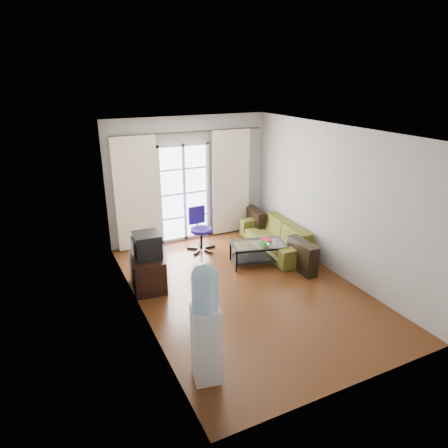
# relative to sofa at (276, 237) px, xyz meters

# --- Properties ---
(floor) EXTENTS (5.20, 5.20, 0.00)m
(floor) POSITION_rel_sofa_xyz_m (-1.36, -1.17, -0.29)
(floor) COLOR #5C3115
(floor) RESTS_ON ground
(ceiling) EXTENTS (5.20, 5.20, 0.00)m
(ceiling) POSITION_rel_sofa_xyz_m (-1.36, -1.17, 2.41)
(ceiling) COLOR white
(ceiling) RESTS_ON wall_back
(wall_back) EXTENTS (3.60, 0.02, 2.70)m
(wall_back) POSITION_rel_sofa_xyz_m (-1.36, 1.43, 1.06)
(wall_back) COLOR #AFABA7
(wall_back) RESTS_ON floor
(wall_front) EXTENTS (3.60, 0.02, 2.70)m
(wall_front) POSITION_rel_sofa_xyz_m (-1.36, -3.77, 1.06)
(wall_front) COLOR #AFABA7
(wall_front) RESTS_ON floor
(wall_left) EXTENTS (0.02, 5.20, 2.70)m
(wall_left) POSITION_rel_sofa_xyz_m (-3.16, -1.17, 1.06)
(wall_left) COLOR #AFABA7
(wall_left) RESTS_ON floor
(wall_right) EXTENTS (0.02, 5.20, 2.70)m
(wall_right) POSITION_rel_sofa_xyz_m (0.44, -1.17, 1.06)
(wall_right) COLOR #AFABA7
(wall_right) RESTS_ON floor
(french_door) EXTENTS (1.16, 0.06, 2.15)m
(french_door) POSITION_rel_sofa_xyz_m (-1.51, 1.38, 0.78)
(french_door) COLOR white
(french_door) RESTS_ON wall_back
(curtain_rod) EXTENTS (3.30, 0.04, 0.04)m
(curtain_rod) POSITION_rel_sofa_xyz_m (-1.36, 1.33, 2.09)
(curtain_rod) COLOR #4C3F2D
(curtain_rod) RESTS_ON wall_back
(curtain_left) EXTENTS (0.90, 0.07, 2.35)m
(curtain_left) POSITION_rel_sofa_xyz_m (-2.56, 1.31, 0.91)
(curtain_left) COLOR #FFF3CD
(curtain_left) RESTS_ON curtain_rod
(curtain_right) EXTENTS (0.90, 0.07, 2.35)m
(curtain_right) POSITION_rel_sofa_xyz_m (-0.41, 1.31, 0.91)
(curtain_right) COLOR #FFF3CD
(curtain_right) RESTS_ON curtain_rod
(radiator) EXTENTS (0.64, 0.12, 0.64)m
(radiator) POSITION_rel_sofa_xyz_m (-0.56, 1.33, 0.04)
(radiator) COLOR gray
(radiator) RESTS_ON floor
(sofa) EXTENTS (2.12, 1.06, 0.59)m
(sofa) POSITION_rel_sofa_xyz_m (0.00, 0.00, 0.00)
(sofa) COLOR brown
(sofa) RESTS_ON floor
(coffee_table) EXTENTS (1.16, 0.84, 0.42)m
(coffee_table) POSITION_rel_sofa_xyz_m (-0.68, -0.41, -0.02)
(coffee_table) COLOR silver
(coffee_table) RESTS_ON floor
(bowl) EXTENTS (0.26, 0.26, 0.05)m
(bowl) POSITION_rel_sofa_xyz_m (-0.63, -0.56, 0.15)
(bowl) COLOR #328C4A
(bowl) RESTS_ON coffee_table
(book) EXTENTS (0.20, 0.24, 0.02)m
(book) POSITION_rel_sofa_xyz_m (-0.52, -0.34, 0.14)
(book) COLOR #B31617
(book) RESTS_ON coffee_table
(remote) EXTENTS (0.17, 0.10, 0.02)m
(remote) POSITION_rel_sofa_xyz_m (-0.53, -0.52, 0.14)
(remote) COLOR black
(remote) RESTS_ON coffee_table
(tv_stand) EXTENTS (0.61, 0.85, 0.58)m
(tv_stand) POSITION_rel_sofa_xyz_m (-2.87, -0.39, -0.00)
(tv_stand) COLOR black
(tv_stand) RESTS_ON floor
(crt_tv) EXTENTS (0.49, 0.48, 0.42)m
(crt_tv) POSITION_rel_sofa_xyz_m (-2.87, -0.40, 0.50)
(crt_tv) COLOR black
(crt_tv) RESTS_ON tv_stand
(task_chair) EXTENTS (0.66, 0.66, 0.92)m
(task_chair) POSITION_rel_sofa_xyz_m (-1.43, 0.68, -0.02)
(task_chair) COLOR black
(task_chair) RESTS_ON floor
(water_cooler) EXTENTS (0.37, 0.37, 1.56)m
(water_cooler) POSITION_rel_sofa_xyz_m (-2.84, -2.90, 0.52)
(water_cooler) COLOR silver
(water_cooler) RESTS_ON floor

